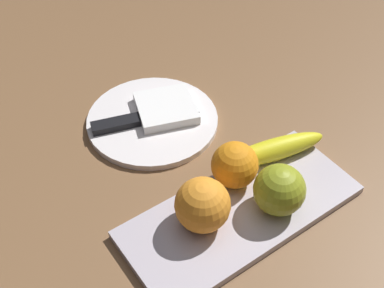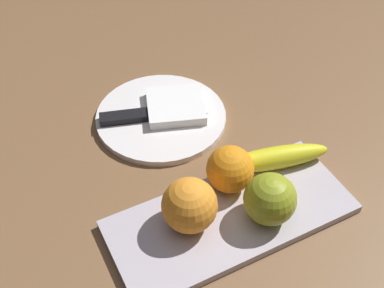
{
  "view_description": "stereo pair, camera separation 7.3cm",
  "coord_description": "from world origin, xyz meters",
  "px_view_note": "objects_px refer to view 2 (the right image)",
  "views": [
    {
      "loc": [
        -0.26,
        -0.3,
        0.56
      ],
      "look_at": [
        0.04,
        0.12,
        0.04
      ],
      "focal_mm": 46.45,
      "sensor_mm": 36.0,
      "label": 1
    },
    {
      "loc": [
        -0.19,
        -0.34,
        0.56
      ],
      "look_at": [
        0.04,
        0.12,
        0.04
      ],
      "focal_mm": 46.45,
      "sensor_mm": 36.0,
      "label": 2
    }
  ],
  "objects_px": {
    "orange_near_apple": "(190,205)",
    "folded_napkin": "(175,106)",
    "dinner_plate": "(161,117)",
    "knife": "(137,116)",
    "fruit_tray": "(229,214)",
    "banana": "(274,158)",
    "orange_near_banana": "(230,169)",
    "apple": "(270,199)"
  },
  "relations": [
    {
      "from": "apple",
      "to": "knife",
      "type": "height_order",
      "value": "apple"
    },
    {
      "from": "orange_near_apple",
      "to": "knife",
      "type": "relative_size",
      "value": 0.42
    },
    {
      "from": "banana",
      "to": "knife",
      "type": "bearing_deg",
      "value": 140.0
    },
    {
      "from": "dinner_plate",
      "to": "knife",
      "type": "xyz_separation_m",
      "value": [
        -0.04,
        0.01,
        0.01
      ]
    },
    {
      "from": "knife",
      "to": "apple",
      "type": "bearing_deg",
      "value": -55.64
    },
    {
      "from": "banana",
      "to": "orange_near_apple",
      "type": "height_order",
      "value": "orange_near_apple"
    },
    {
      "from": "orange_near_banana",
      "to": "knife",
      "type": "relative_size",
      "value": 0.38
    },
    {
      "from": "orange_near_apple",
      "to": "orange_near_banana",
      "type": "bearing_deg",
      "value": 22.39
    },
    {
      "from": "orange_near_apple",
      "to": "folded_napkin",
      "type": "bearing_deg",
      "value": 68.89
    },
    {
      "from": "dinner_plate",
      "to": "folded_napkin",
      "type": "bearing_deg",
      "value": 0.0
    },
    {
      "from": "banana",
      "to": "orange_near_banana",
      "type": "height_order",
      "value": "orange_near_banana"
    },
    {
      "from": "fruit_tray",
      "to": "knife",
      "type": "height_order",
      "value": "knife"
    },
    {
      "from": "orange_near_apple",
      "to": "orange_near_banana",
      "type": "xyz_separation_m",
      "value": [
        0.08,
        0.03,
        -0.0
      ]
    },
    {
      "from": "orange_near_banana",
      "to": "knife",
      "type": "distance_m",
      "value": 0.21
    },
    {
      "from": "folded_napkin",
      "to": "knife",
      "type": "relative_size",
      "value": 0.53
    },
    {
      "from": "apple",
      "to": "knife",
      "type": "bearing_deg",
      "value": 107.11
    },
    {
      "from": "orange_near_banana",
      "to": "knife",
      "type": "height_order",
      "value": "orange_near_banana"
    },
    {
      "from": "knife",
      "to": "fruit_tray",
      "type": "bearing_deg",
      "value": -63.28
    },
    {
      "from": "orange_near_banana",
      "to": "knife",
      "type": "xyz_separation_m",
      "value": [
        -0.06,
        0.2,
        -0.03
      ]
    },
    {
      "from": "banana",
      "to": "knife",
      "type": "xyz_separation_m",
      "value": [
        -0.14,
        0.19,
        -0.01
      ]
    },
    {
      "from": "folded_napkin",
      "to": "knife",
      "type": "distance_m",
      "value": 0.07
    },
    {
      "from": "banana",
      "to": "folded_napkin",
      "type": "height_order",
      "value": "banana"
    },
    {
      "from": "fruit_tray",
      "to": "dinner_plate",
      "type": "relative_size",
      "value": 1.56
    },
    {
      "from": "banana",
      "to": "dinner_plate",
      "type": "relative_size",
      "value": 0.78
    },
    {
      "from": "fruit_tray",
      "to": "dinner_plate",
      "type": "distance_m",
      "value": 0.23
    },
    {
      "from": "apple",
      "to": "dinner_plate",
      "type": "distance_m",
      "value": 0.26
    },
    {
      "from": "orange_near_apple",
      "to": "knife",
      "type": "height_order",
      "value": "orange_near_apple"
    },
    {
      "from": "banana",
      "to": "orange_near_apple",
      "type": "bearing_deg",
      "value": -153.31
    },
    {
      "from": "folded_napkin",
      "to": "apple",
      "type": "bearing_deg",
      "value": -86.61
    },
    {
      "from": "folded_napkin",
      "to": "banana",
      "type": "bearing_deg",
      "value": -68.34
    },
    {
      "from": "banana",
      "to": "folded_napkin",
      "type": "distance_m",
      "value": 0.2
    },
    {
      "from": "orange_near_banana",
      "to": "dinner_plate",
      "type": "bearing_deg",
      "value": 97.01
    },
    {
      "from": "orange_near_banana",
      "to": "orange_near_apple",
      "type": "bearing_deg",
      "value": -157.61
    },
    {
      "from": "banana",
      "to": "orange_near_banana",
      "type": "relative_size",
      "value": 2.49
    },
    {
      "from": "banana",
      "to": "knife",
      "type": "relative_size",
      "value": 0.95
    },
    {
      "from": "dinner_plate",
      "to": "banana",
      "type": "bearing_deg",
      "value": -61.41
    },
    {
      "from": "folded_napkin",
      "to": "fruit_tray",
      "type": "bearing_deg",
      "value": -96.8
    },
    {
      "from": "orange_near_banana",
      "to": "folded_napkin",
      "type": "distance_m",
      "value": 0.19
    },
    {
      "from": "apple",
      "to": "orange_near_apple",
      "type": "distance_m",
      "value": 0.11
    },
    {
      "from": "fruit_tray",
      "to": "apple",
      "type": "distance_m",
      "value": 0.07
    },
    {
      "from": "dinner_plate",
      "to": "folded_napkin",
      "type": "relative_size",
      "value": 2.32
    },
    {
      "from": "banana",
      "to": "knife",
      "type": "distance_m",
      "value": 0.24
    }
  ]
}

